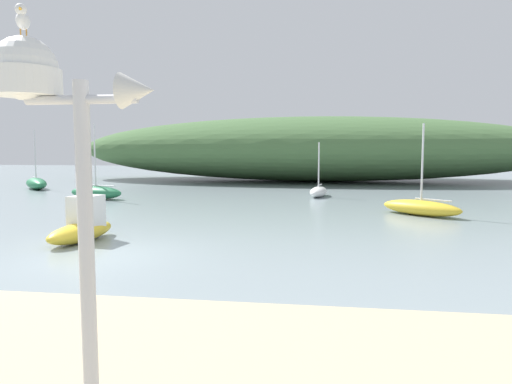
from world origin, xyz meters
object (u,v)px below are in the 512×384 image
seagull_on_radar (23,19)px  sailboat_inner_mooring (421,207)px  sailboat_far_left (36,183)px  sailboat_mid_channel (318,191)px  motorboat_west_reach (83,225)px  mast_structure (47,114)px  sailboat_near_shore (96,192)px

seagull_on_radar → sailboat_inner_mooring: (6.36, 16.24, -3.39)m
sailboat_far_left → sailboat_inner_mooring: (23.40, -9.23, -0.06)m
sailboat_mid_channel → motorboat_west_reach: bearing=-116.7°
mast_structure → sailboat_far_left: 30.84m
seagull_on_radar → motorboat_west_reach: seagull_on_radar is taller
sailboat_near_shore → sailboat_mid_channel: bearing=13.6°
sailboat_near_shore → mast_structure: bearing=-63.4°
sailboat_near_shore → motorboat_west_reach: sailboat_near_shore is taller
sailboat_mid_channel → mast_structure: bearing=-94.9°
seagull_on_radar → sailboat_near_shore: 22.69m
motorboat_west_reach → sailboat_near_shore: bearing=115.6°
sailboat_mid_channel → motorboat_west_reach: sailboat_mid_channel is taller
mast_structure → seagull_on_radar: (-0.16, -0.01, 0.71)m
mast_structure → motorboat_west_reach: bearing=117.9°
seagull_on_radar → motorboat_west_reach: 10.98m
sailboat_near_shore → sailboat_far_left: bearing=143.0°
mast_structure → sailboat_near_shore: bearing=116.6°
sailboat_near_shore → motorboat_west_reach: (5.16, -10.79, 0.10)m
mast_structure → sailboat_inner_mooring: size_ratio=0.90×
seagull_on_radar → sailboat_far_left: bearing=123.8°
sailboat_inner_mooring → motorboat_west_reach: bearing=-148.2°
sailboat_near_shore → motorboat_west_reach: bearing=-64.4°
mast_structure → motorboat_west_reach: mast_structure is taller
sailboat_inner_mooring → mast_structure: bearing=-110.9°
sailboat_near_shore → sailboat_mid_channel: sailboat_near_shore is taller
mast_structure → sailboat_mid_channel: 23.27m
motorboat_west_reach → sailboat_inner_mooring: bearing=31.8°
mast_structure → sailboat_near_shore: 22.65m
sailboat_near_shore → sailboat_far_left: 8.90m
sailboat_far_left → sailboat_inner_mooring: 25.16m
sailboat_mid_channel → sailboat_far_left: size_ratio=0.77×
sailboat_mid_channel → sailboat_far_left: sailboat_far_left is taller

